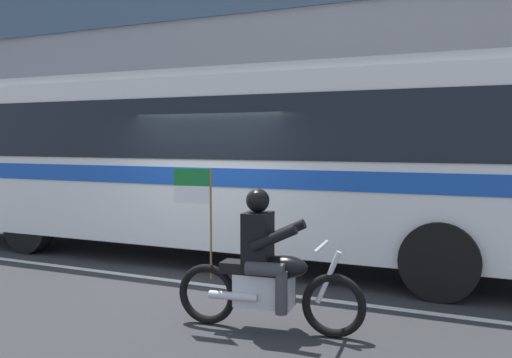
% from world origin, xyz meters
% --- Properties ---
extents(ground_plane, '(60.00, 60.00, 0.00)m').
position_xyz_m(ground_plane, '(0.00, 0.00, 0.00)').
color(ground_plane, '#2B2B2D').
extents(sidewalk_curb, '(28.00, 3.80, 0.15)m').
position_xyz_m(sidewalk_curb, '(0.00, 5.10, 0.07)').
color(sidewalk_curb, '#B7B2A8').
rests_on(sidewalk_curb, ground_plane).
extents(lane_center_stripe, '(26.60, 0.14, 0.01)m').
position_xyz_m(lane_center_stripe, '(0.00, -0.60, 0.00)').
color(lane_center_stripe, silver).
rests_on(lane_center_stripe, ground_plane).
extents(office_building_facade, '(28.00, 0.89, 9.12)m').
position_xyz_m(office_building_facade, '(0.00, 7.38, 4.57)').
color(office_building_facade, gray).
rests_on(office_building_facade, ground_plane).
extents(transit_bus, '(12.57, 2.77, 3.22)m').
position_xyz_m(transit_bus, '(-0.00, 1.19, 1.88)').
color(transit_bus, white).
rests_on(transit_bus, ground_plane).
extents(motorcycle_with_rider, '(2.18, 0.68, 1.78)m').
position_xyz_m(motorcycle_with_rider, '(1.87, -2.00, 0.67)').
color(motorcycle_with_rider, black).
rests_on(motorcycle_with_rider, ground_plane).
extents(fire_hydrant, '(0.22, 0.30, 0.75)m').
position_xyz_m(fire_hydrant, '(-1.40, 3.76, 0.52)').
color(fire_hydrant, '#4C8C3F').
rests_on(fire_hydrant, sidewalk_curb).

